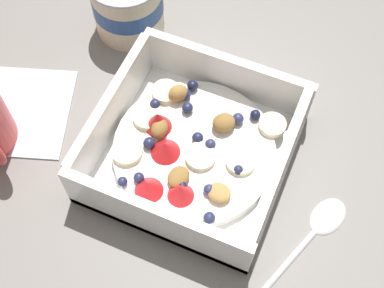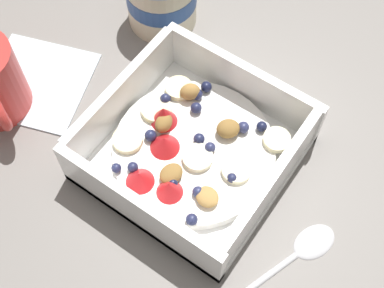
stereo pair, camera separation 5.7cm
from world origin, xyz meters
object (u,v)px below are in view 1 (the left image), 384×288
object	(u,v)px
yogurt_cup	(128,2)
folded_napkin	(17,110)
fruit_bowl	(191,148)
spoon	(313,233)

from	to	relation	value
yogurt_cup	folded_napkin	xyz separation A→B (m)	(-0.06, -0.17, -0.04)
fruit_bowl	yogurt_cup	distance (m)	0.20
fruit_bowl	yogurt_cup	bearing A→B (deg)	135.12
fruit_bowl	folded_napkin	bearing A→B (deg)	-173.49
spoon	yogurt_cup	world-z (taller)	yogurt_cup
yogurt_cup	spoon	bearing A→B (deg)	-31.02
spoon	yogurt_cup	bearing A→B (deg)	148.98
yogurt_cup	folded_napkin	bearing A→B (deg)	-110.61
spoon	folded_napkin	bearing A→B (deg)	178.50
yogurt_cup	folded_napkin	world-z (taller)	yogurt_cup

